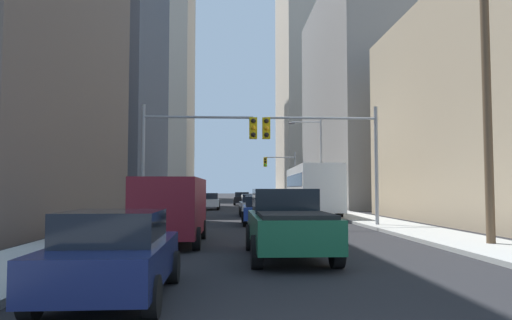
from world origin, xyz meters
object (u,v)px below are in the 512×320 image
(city_bus, at_px, (311,188))
(pickup_truck_green, at_px, (288,224))
(traffic_signal_far_right, at_px, (281,170))
(sedan_silver, at_px, (253,205))
(traffic_signal_near_left, at_px, (194,143))
(cargo_van_maroon, at_px, (172,207))
(sedan_white, at_px, (209,201))
(sedan_navy, at_px, (114,254))
(sedan_black, at_px, (242,198))
(sedan_blue, at_px, (260,210))
(traffic_signal_near_right, at_px, (326,144))

(city_bus, bearing_deg, pickup_truck_green, -101.63)
(city_bus, distance_m, traffic_signal_far_right, 20.12)
(sedan_silver, distance_m, traffic_signal_near_left, 11.60)
(cargo_van_maroon, height_order, sedan_white, cargo_van_maroon)
(traffic_signal_near_left, bearing_deg, city_bus, 52.35)
(pickup_truck_green, xyz_separation_m, sedan_navy, (-3.61, -4.86, -0.16))
(sedan_silver, distance_m, sedan_white, 11.08)
(sedan_white, height_order, sedan_black, same)
(sedan_blue, height_order, traffic_signal_near_right, traffic_signal_near_right)
(sedan_silver, height_order, traffic_signal_near_right, traffic_signal_near_right)
(sedan_navy, bearing_deg, sedan_black, 85.91)
(sedan_blue, relative_size, sedan_white, 1.00)
(sedan_silver, xyz_separation_m, traffic_signal_near_right, (3.07, -10.57, 3.36))
(sedan_silver, height_order, traffic_signal_far_right, traffic_signal_far_right)
(city_bus, height_order, sedan_black, city_bus)
(traffic_signal_far_right, bearing_deg, sedan_black, 139.05)
(sedan_black, xyz_separation_m, traffic_signal_far_right, (4.30, -3.73, 3.26))
(sedan_blue, xyz_separation_m, sedan_black, (-0.19, 31.05, 0.00))
(sedan_black, bearing_deg, sedan_blue, -89.64)
(pickup_truck_green, bearing_deg, traffic_signal_far_right, 84.04)
(cargo_van_maroon, height_order, sedan_navy, cargo_van_maroon)
(sedan_navy, xyz_separation_m, traffic_signal_far_right, (7.75, 44.51, 3.26))
(sedan_blue, distance_m, sedan_silver, 8.32)
(city_bus, height_order, traffic_signal_far_right, traffic_signal_far_right)
(pickup_truck_green, bearing_deg, sedan_black, 90.21)
(cargo_van_maroon, distance_m, sedan_white, 27.78)
(traffic_signal_far_right, bearing_deg, sedan_white, -131.87)
(city_bus, bearing_deg, sedan_blue, -118.72)
(city_bus, bearing_deg, cargo_van_maroon, -115.13)
(cargo_van_maroon, height_order, traffic_signal_near_right, traffic_signal_near_right)
(traffic_signal_far_right, bearing_deg, pickup_truck_green, -95.96)
(sedan_navy, relative_size, sedan_blue, 0.99)
(pickup_truck_green, xyz_separation_m, sedan_silver, (0.06, 20.65, -0.16))
(sedan_blue, bearing_deg, sedan_navy, -101.97)
(cargo_van_maroon, relative_size, traffic_signal_far_right, 0.87)
(sedan_silver, relative_size, traffic_signal_far_right, 0.71)
(traffic_signal_near_right, bearing_deg, sedan_silver, 106.22)
(cargo_van_maroon, height_order, sedan_black, cargo_van_maroon)
(city_bus, xyz_separation_m, traffic_signal_near_left, (-7.38, -9.57, 2.20))
(traffic_signal_near_right, bearing_deg, sedan_black, 95.64)
(traffic_signal_near_left, xyz_separation_m, traffic_signal_far_right, (7.47, 29.58, -0.09))
(sedan_white, xyz_separation_m, traffic_signal_near_left, (0.15, -21.07, 3.35))
(city_bus, bearing_deg, traffic_signal_far_right, 89.73)
(sedan_navy, relative_size, traffic_signal_far_right, 0.70)
(city_bus, relative_size, sedan_silver, 2.73)
(sedan_blue, bearing_deg, sedan_black, 90.36)
(sedan_blue, height_order, sedan_silver, same)
(cargo_van_maroon, distance_m, sedan_silver, 17.66)
(pickup_truck_green, distance_m, sedan_blue, 12.33)
(traffic_signal_near_left, height_order, traffic_signal_far_right, same)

